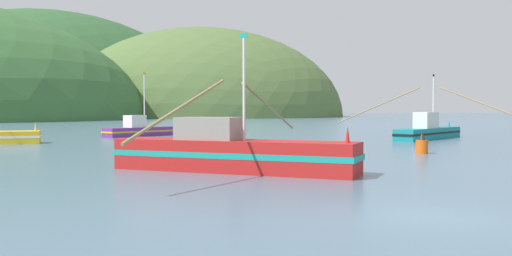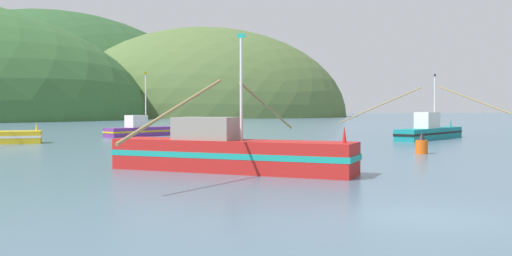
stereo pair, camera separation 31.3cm
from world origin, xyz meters
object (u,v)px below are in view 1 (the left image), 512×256
at_px(fishing_boat_purple, 145,130).
at_px(fishing_boat_teal, 428,131).
at_px(fishing_boat_red, 231,152).
at_px(channel_buoy, 422,145).

relative_size(fishing_boat_purple, fishing_boat_teal, 0.57).
bearing_deg(fishing_boat_teal, fishing_boat_red, -173.65).
bearing_deg(fishing_boat_red, fishing_boat_teal, 79.34).
bearing_deg(fishing_boat_red, fishing_boat_purple, 129.79).
relative_size(fishing_boat_red, channel_buoy, 9.97).
distance_m(fishing_boat_purple, fishing_boat_teal, 28.11).
bearing_deg(channel_buoy, fishing_boat_purple, 119.86).
height_order(fishing_boat_purple, fishing_boat_teal, fishing_boat_purple).
bearing_deg(fishing_boat_purple, channel_buoy, -95.87).
xyz_separation_m(fishing_boat_red, channel_buoy, (13.75, 6.86, -0.33)).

